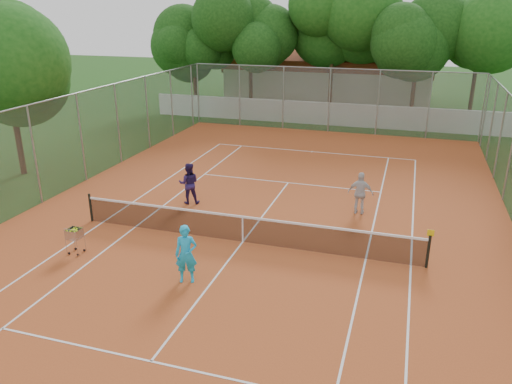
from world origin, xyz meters
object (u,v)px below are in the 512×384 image
(player_far_right, at_px, (361,193))
(clubhouse, at_px, (330,74))
(tennis_net, at_px, (243,229))
(player_near, at_px, (186,254))
(ball_hopper, at_px, (75,240))
(player_far_left, at_px, (189,183))

(player_far_right, bearing_deg, clubhouse, -76.11)
(tennis_net, height_order, player_near, player_near)
(tennis_net, height_order, ball_hopper, tennis_net)
(clubhouse, distance_m, player_far_right, 25.90)
(tennis_net, relative_size, player_near, 6.82)
(tennis_net, xyz_separation_m, player_far_left, (-3.23, 2.79, 0.35))
(player_near, bearing_deg, tennis_net, 58.19)
(player_near, distance_m, ball_hopper, 4.22)
(player_far_left, xyz_separation_m, player_far_right, (6.71, 0.94, -0.01))
(player_near, xyz_separation_m, player_far_right, (4.19, 6.65, -0.04))
(player_near, height_order, player_far_right, player_near)
(tennis_net, distance_m, ball_hopper, 5.42)
(tennis_net, bearing_deg, player_far_right, 46.90)
(player_far_left, distance_m, player_far_right, 6.78)
(tennis_net, height_order, clubhouse, clubhouse)
(player_far_right, bearing_deg, ball_hopper, 37.84)
(player_far_right, xyz_separation_m, ball_hopper, (-8.35, -6.11, -0.36))
(player_far_left, xyz_separation_m, ball_hopper, (-1.64, -5.17, -0.38))
(player_far_left, height_order, ball_hopper, player_far_left)
(clubhouse, xyz_separation_m, player_far_right, (5.48, -25.28, -1.35))
(player_far_right, bearing_deg, player_far_left, 9.59)
(tennis_net, relative_size, ball_hopper, 12.76)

